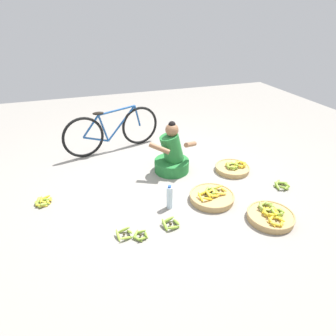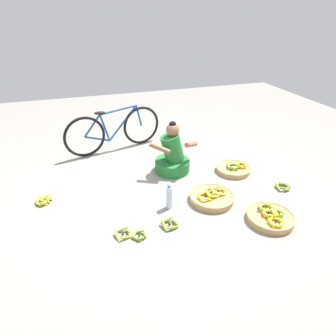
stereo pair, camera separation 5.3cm
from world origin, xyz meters
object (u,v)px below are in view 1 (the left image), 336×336
(banana_basket_back_right, at_px, (233,168))
(water_bottle, at_px, (170,197))
(vendor_woman_front, at_px, (172,156))
(loose_bananas_front_center, at_px, (133,235))
(loose_bananas_near_vendor, at_px, (43,202))
(loose_bananas_near_bicycle, at_px, (282,185))
(banana_basket_front_left, at_px, (212,197))
(banana_basket_mid_right, at_px, (271,216))
(bicycle_leaning, at_px, (113,130))
(loose_bananas_back_left, at_px, (171,224))

(banana_basket_back_right, distance_m, water_bottle, 1.34)
(vendor_woman_front, xyz_separation_m, water_bottle, (-0.33, -0.86, -0.10))
(vendor_woman_front, relative_size, loose_bananas_front_center, 2.34)
(loose_bananas_near_vendor, height_order, loose_bananas_near_bicycle, loose_bananas_near_bicycle)
(banana_basket_front_left, bearing_deg, loose_bananas_near_vendor, 163.48)
(vendor_woman_front, relative_size, banana_basket_front_left, 1.38)
(banana_basket_mid_right, relative_size, banana_basket_front_left, 0.96)
(loose_bananas_near_vendor, height_order, water_bottle, water_bottle)
(banana_basket_mid_right, xyz_separation_m, loose_bananas_near_vendor, (-2.54, 1.18, -0.03))
(vendor_woman_front, relative_size, banana_basket_mid_right, 1.44)
(loose_bananas_front_center, bearing_deg, bicycle_leaning, 85.49)
(vendor_woman_front, bearing_deg, bicycle_leaning, 124.46)
(bicycle_leaning, relative_size, banana_basket_back_right, 3.22)
(loose_bananas_near_bicycle, bearing_deg, vendor_woman_front, 144.45)
(banana_basket_front_left, bearing_deg, bicycle_leaning, 116.19)
(banana_basket_back_right, bearing_deg, banana_basket_mid_right, -97.94)
(bicycle_leaning, bearing_deg, loose_bananas_near_bicycle, -44.31)
(bicycle_leaning, distance_m, banana_basket_back_right, 2.08)
(banana_basket_mid_right, distance_m, loose_bananas_near_vendor, 2.80)
(bicycle_leaning, relative_size, water_bottle, 5.20)
(banana_basket_front_left, distance_m, loose_bananas_near_vendor, 2.15)
(water_bottle, bearing_deg, loose_bananas_near_bicycle, -2.13)
(banana_basket_mid_right, bearing_deg, loose_bananas_near_vendor, 154.99)
(banana_basket_front_left, xyz_separation_m, loose_bananas_near_vendor, (-2.06, 0.61, -0.02))
(loose_bananas_near_vendor, bearing_deg, banana_basket_mid_right, -25.01)
(banana_basket_front_left, height_order, loose_bananas_back_left, banana_basket_front_left)
(banana_basket_mid_right, relative_size, loose_bananas_back_left, 2.71)
(loose_bananas_near_bicycle, bearing_deg, loose_bananas_near_vendor, 168.26)
(banana_basket_back_right, bearing_deg, vendor_woman_front, 161.25)
(water_bottle, bearing_deg, loose_bananas_near_vendor, 158.53)
(banana_basket_front_left, bearing_deg, banana_basket_back_right, 42.66)
(banana_basket_mid_right, bearing_deg, loose_bananas_near_bicycle, 42.88)
(vendor_woman_front, distance_m, loose_bananas_near_bicycle, 1.60)
(vendor_woman_front, distance_m, banana_basket_front_left, 0.94)
(banana_basket_mid_right, height_order, banana_basket_front_left, banana_basket_mid_right)
(bicycle_leaning, relative_size, loose_bananas_near_bicycle, 6.96)
(bicycle_leaning, height_order, loose_bananas_near_bicycle, bicycle_leaning)
(bicycle_leaning, xyz_separation_m, loose_bananas_front_center, (-0.18, -2.26, -0.33))
(vendor_woman_front, xyz_separation_m, loose_bananas_near_bicycle, (1.29, -0.92, -0.22))
(bicycle_leaning, bearing_deg, banana_basket_front_left, -63.81)
(bicycle_leaning, bearing_deg, loose_bananas_front_center, -94.51)
(vendor_woman_front, height_order, water_bottle, vendor_woman_front)
(banana_basket_front_left, distance_m, loose_bananas_front_center, 1.17)
(banana_basket_front_left, bearing_deg, water_bottle, 177.57)
(loose_bananas_near_vendor, bearing_deg, loose_bananas_near_bicycle, -11.74)
(loose_bananas_near_vendor, bearing_deg, banana_basket_front_left, -16.52)
(loose_bananas_front_center, height_order, water_bottle, water_bottle)
(loose_bananas_front_center, xyz_separation_m, water_bottle, (0.55, 0.37, 0.12))
(banana_basket_front_left, height_order, water_bottle, water_bottle)
(loose_bananas_back_left, bearing_deg, loose_bananas_near_bicycle, 8.99)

